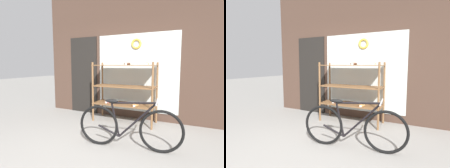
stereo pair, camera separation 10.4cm
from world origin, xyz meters
TOP-DOWN VIEW (x-y plane):
  - ground_plane at (0.00, 0.00)m, footprint 30.00×30.00m
  - storefront_facade at (-0.03, 2.24)m, footprint 4.87×0.13m
  - display_case at (0.03, 1.84)m, footprint 1.46×0.54m
  - bicycle at (0.56, 0.61)m, footprint 1.68×0.46m

SIDE VIEW (x-z plane):
  - ground_plane at x=0.00m, z-range 0.00..0.00m
  - bicycle at x=0.56m, z-range -0.04..0.77m
  - display_case at x=0.03m, z-range 0.13..1.54m
  - storefront_facade at x=-0.03m, z-range -0.06..3.87m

